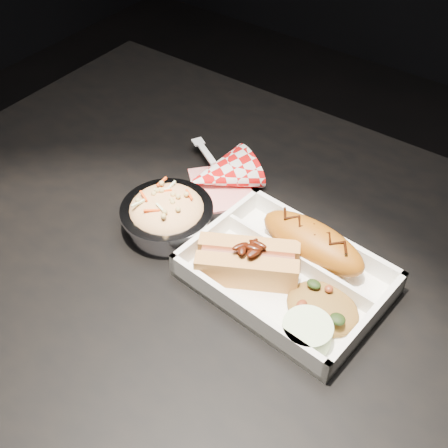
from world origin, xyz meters
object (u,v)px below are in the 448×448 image
at_px(hotdog, 248,260).
at_px(napkin_fork, 220,175).
at_px(dining_table, 252,312).
at_px(food_tray, 286,277).
at_px(fried_pastry, 312,242).
at_px(foil_coleslaw_cup, 167,214).

relative_size(hotdog, napkin_fork, 0.84).
bearing_deg(dining_table, food_tray, 11.54).
bearing_deg(food_tray, fried_pastry, 90.00).
bearing_deg(fried_pastry, hotdog, -124.11).
xyz_separation_m(dining_table, hotdog, (-0.00, -0.01, 0.12)).
bearing_deg(food_tray, foil_coleslaw_cup, -170.58).
distance_m(dining_table, food_tray, 0.11).
bearing_deg(napkin_fork, hotdog, -13.84).
distance_m(dining_table, foil_coleslaw_cup, 0.19).
relative_size(hotdog, foil_coleslaw_cup, 1.09).
height_order(fried_pastry, hotdog, hotdog).
xyz_separation_m(food_tray, hotdog, (-0.05, -0.02, 0.02)).
bearing_deg(dining_table, fried_pastry, 52.06).
relative_size(dining_table, napkin_fork, 6.99).
xyz_separation_m(food_tray, napkin_fork, (-0.19, 0.11, 0.01)).
bearing_deg(foil_coleslaw_cup, hotdog, -3.48).
relative_size(dining_table, food_tray, 4.52).
distance_m(foil_coleslaw_cup, napkin_fork, 0.13).
bearing_deg(fried_pastry, food_tray, -95.35).
distance_m(food_tray, foil_coleslaw_cup, 0.19).
relative_size(foil_coleslaw_cup, napkin_fork, 0.77).
bearing_deg(food_tray, napkin_fork, 154.61).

